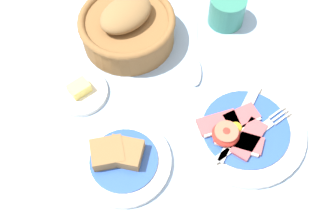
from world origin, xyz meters
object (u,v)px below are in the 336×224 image
at_px(bread_plate, 122,159).
at_px(bread_basket, 127,27).
at_px(breakfast_plate, 242,131).
at_px(sugar_cup, 227,9).
at_px(teaspoon_by_saucer, 195,62).
at_px(butter_dish, 81,92).

bearing_deg(bread_plate, bread_basket, 62.93).
height_order(breakfast_plate, bread_basket, bread_basket).
distance_m(breakfast_plate, sugar_cup, 0.29).
height_order(bread_basket, teaspoon_by_saucer, bread_basket).
height_order(bread_plate, bread_basket, bread_basket).
bearing_deg(butter_dish, teaspoon_by_saucer, -9.26).
bearing_deg(teaspoon_by_saucer, breakfast_plate, 27.70).
bearing_deg(breakfast_plate, butter_dish, 136.89).
bearing_deg(teaspoon_by_saucer, bread_plate, -31.19).
height_order(breakfast_plate, butter_dish, breakfast_plate).
distance_m(sugar_cup, teaspoon_by_saucer, 0.14).
height_order(sugar_cup, butter_dish, sugar_cup).
xyz_separation_m(breakfast_plate, teaspoon_by_saucer, (0.00, 0.19, -0.01)).
bearing_deg(bread_plate, sugar_cup, 30.64).
height_order(breakfast_plate, sugar_cup, sugar_cup).
relative_size(sugar_cup, butter_dish, 0.73).
xyz_separation_m(sugar_cup, butter_dish, (-0.36, -0.03, -0.03)).
bearing_deg(breakfast_plate, bread_plate, 167.29).
bearing_deg(sugar_cup, bread_plate, -149.36).
bearing_deg(breakfast_plate, teaspoon_by_saucer, 89.32).
bearing_deg(butter_dish, bread_basket, 29.71).
height_order(breakfast_plate, bread_plate, same).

